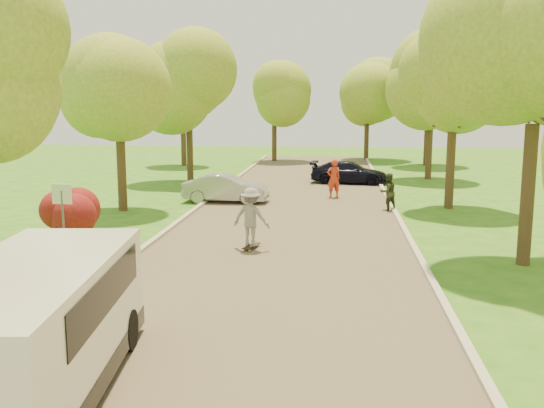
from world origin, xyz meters
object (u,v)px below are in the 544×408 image
at_px(minivan, 33,328).
at_px(silver_sedan, 226,188).
at_px(street_sign, 62,206).
at_px(person_striped, 334,179).
at_px(longboard, 251,246).
at_px(person_olive, 388,192).
at_px(dark_sedan, 349,172).
at_px(skateboarder, 251,217).

relative_size(minivan, silver_sedan, 1.51).
xyz_separation_m(street_sign, person_striped, (7.37, 12.37, -0.66)).
height_order(minivan, longboard, minivan).
distance_m(silver_sedan, person_olive, 7.12).
relative_size(longboard, person_olive, 0.61).
bearing_deg(person_olive, street_sign, 12.69).
xyz_separation_m(dark_sedan, skateboarder, (-3.24, -15.58, 0.39)).
height_order(dark_sedan, skateboarder, skateboarder).
bearing_deg(street_sign, skateboarder, 21.40).
relative_size(silver_sedan, person_striped, 2.09).
bearing_deg(longboard, minivan, 94.17).
height_order(minivan, skateboarder, minivan).
height_order(street_sign, minivan, street_sign).
bearing_deg(silver_sedan, person_striped, -66.26).
relative_size(street_sign, dark_sedan, 0.52).
height_order(longboard, skateboarder, skateboarder).
xyz_separation_m(minivan, person_striped, (4.32, 19.98, -0.18)).
relative_size(dark_sedan, longboard, 4.48).
bearing_deg(dark_sedan, longboard, 175.19).
relative_size(person_striped, person_olive, 1.17).
height_order(minivan, person_striped, minivan).
bearing_deg(dark_sedan, minivan, 175.34).
relative_size(silver_sedan, dark_sedan, 0.89).
xyz_separation_m(skateboarder, person_olive, (4.64, 7.19, -0.23)).
height_order(person_striped, person_olive, person_striped).
distance_m(longboard, person_olive, 8.58).
relative_size(dark_sedan, person_striped, 2.34).
bearing_deg(person_striped, skateboarder, 53.10).
bearing_deg(street_sign, person_olive, 43.59).
height_order(skateboarder, person_olive, skateboarder).
bearing_deg(person_striped, street_sign, 35.31).
distance_m(street_sign, person_olive, 13.28).
bearing_deg(person_olive, person_striped, -86.33).
bearing_deg(skateboarder, minivan, 94.17).
bearing_deg(dark_sedan, person_striped, 177.76).
relative_size(skateboarder, person_olive, 1.14).
height_order(silver_sedan, skateboarder, skateboarder).
xyz_separation_m(dark_sedan, longboard, (-3.24, -15.58, -0.51)).
bearing_deg(longboard, street_sign, 36.92).
bearing_deg(person_olive, minivan, 37.73).
distance_m(minivan, person_striped, 20.44).
relative_size(silver_sedan, longboard, 4.01).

